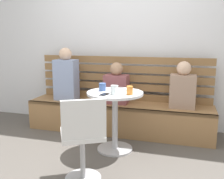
{
  "coord_description": "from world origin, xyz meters",
  "views": [
    {
      "loc": [
        0.96,
        -2.36,
        1.38
      ],
      "look_at": [
        0.06,
        0.66,
        0.75
      ],
      "focal_mm": 41.52,
      "sensor_mm": 36.0,
      "label": 1
    }
  ],
  "objects_px": {
    "booth_bench": "(118,117)",
    "person_child_middle": "(116,86)",
    "plate_small": "(127,89)",
    "phone_on_table": "(104,94)",
    "white_chair": "(83,137)",
    "cup_glass_short": "(115,89)",
    "cafe_table": "(115,110)",
    "person_adult": "(66,77)",
    "person_child_left": "(183,88)",
    "cup_mug_blue": "(102,87)",
    "cup_tumbler_orange": "(130,90)",
    "cup_water_clear": "(114,90)"
  },
  "relations": [
    {
      "from": "booth_bench",
      "to": "person_child_middle",
      "type": "height_order",
      "value": "person_child_middle"
    },
    {
      "from": "booth_bench",
      "to": "plate_small",
      "type": "distance_m",
      "value": 0.73
    },
    {
      "from": "plate_small",
      "to": "phone_on_table",
      "type": "relative_size",
      "value": 1.21
    },
    {
      "from": "white_chair",
      "to": "cup_glass_short",
      "type": "height_order",
      "value": "white_chair"
    },
    {
      "from": "cafe_table",
      "to": "person_adult",
      "type": "relative_size",
      "value": 0.93
    },
    {
      "from": "person_child_left",
      "to": "plate_small",
      "type": "height_order",
      "value": "person_child_left"
    },
    {
      "from": "person_child_middle",
      "to": "cup_mug_blue",
      "type": "distance_m",
      "value": 0.6
    },
    {
      "from": "person_child_middle",
      "to": "cup_glass_short",
      "type": "relative_size",
      "value": 7.47
    },
    {
      "from": "cafe_table",
      "to": "white_chair",
      "type": "relative_size",
      "value": 0.87
    },
    {
      "from": "booth_bench",
      "to": "cup_mug_blue",
      "type": "bearing_deg",
      "value": -93.83
    },
    {
      "from": "phone_on_table",
      "to": "white_chair",
      "type": "bearing_deg",
      "value": 99.04
    },
    {
      "from": "cup_glass_short",
      "to": "phone_on_table",
      "type": "height_order",
      "value": "cup_glass_short"
    },
    {
      "from": "phone_on_table",
      "to": "cup_tumbler_orange",
      "type": "bearing_deg",
      "value": -153.32
    },
    {
      "from": "cup_tumbler_orange",
      "to": "cup_water_clear",
      "type": "bearing_deg",
      "value": -162.59
    },
    {
      "from": "person_child_left",
      "to": "cup_tumbler_orange",
      "type": "xyz_separation_m",
      "value": [
        -0.57,
        -0.73,
        0.07
      ]
    },
    {
      "from": "person_child_left",
      "to": "person_child_middle",
      "type": "distance_m",
      "value": 0.93
    },
    {
      "from": "white_chair",
      "to": "person_child_left",
      "type": "xyz_separation_m",
      "value": [
        0.86,
        1.44,
        0.26
      ]
    },
    {
      "from": "cup_tumbler_orange",
      "to": "plate_small",
      "type": "bearing_deg",
      "value": 109.31
    },
    {
      "from": "person_adult",
      "to": "phone_on_table",
      "type": "bearing_deg",
      "value": -42.2
    },
    {
      "from": "cafe_table",
      "to": "phone_on_table",
      "type": "height_order",
      "value": "phone_on_table"
    },
    {
      "from": "person_child_left",
      "to": "person_adult",
      "type": "bearing_deg",
      "value": -179.36
    },
    {
      "from": "white_chair",
      "to": "phone_on_table",
      "type": "height_order",
      "value": "white_chair"
    },
    {
      "from": "cup_water_clear",
      "to": "cafe_table",
      "type": "bearing_deg",
      "value": 100.07
    },
    {
      "from": "white_chair",
      "to": "person_child_middle",
      "type": "distance_m",
      "value": 1.45
    },
    {
      "from": "person_adult",
      "to": "cup_water_clear",
      "type": "relative_size",
      "value": 7.25
    },
    {
      "from": "white_chair",
      "to": "cup_glass_short",
      "type": "xyz_separation_m",
      "value": [
        0.08,
        0.81,
        0.32
      ]
    },
    {
      "from": "person_adult",
      "to": "person_child_left",
      "type": "distance_m",
      "value": 1.73
    },
    {
      "from": "person_adult",
      "to": "plate_small",
      "type": "xyz_separation_m",
      "value": [
        1.06,
        -0.44,
        -0.05
      ]
    },
    {
      "from": "cup_water_clear",
      "to": "cup_glass_short",
      "type": "distance_m",
      "value": 0.15
    },
    {
      "from": "cafe_table",
      "to": "cup_mug_blue",
      "type": "distance_m",
      "value": 0.32
    },
    {
      "from": "cafe_table",
      "to": "plate_small",
      "type": "xyz_separation_m",
      "value": [
        0.11,
        0.18,
        0.23
      ]
    },
    {
      "from": "cafe_table",
      "to": "cup_water_clear",
      "type": "bearing_deg",
      "value": -79.93
    },
    {
      "from": "person_adult",
      "to": "cup_glass_short",
      "type": "bearing_deg",
      "value": -32.91
    },
    {
      "from": "person_child_left",
      "to": "cup_water_clear",
      "type": "xyz_separation_m",
      "value": [
        -0.75,
        -0.78,
        0.07
      ]
    },
    {
      "from": "cup_water_clear",
      "to": "person_adult",
      "type": "bearing_deg",
      "value": 142.0
    },
    {
      "from": "phone_on_table",
      "to": "person_child_middle",
      "type": "bearing_deg",
      "value": -74.59
    },
    {
      "from": "person_child_middle",
      "to": "cup_mug_blue",
      "type": "xyz_separation_m",
      "value": [
        -0.01,
        -0.59,
        0.09
      ]
    },
    {
      "from": "person_adult",
      "to": "person_child_middle",
      "type": "xyz_separation_m",
      "value": [
        0.79,
        0.01,
        -0.1
      ]
    },
    {
      "from": "cup_tumbler_orange",
      "to": "cup_mug_blue",
      "type": "bearing_deg",
      "value": 161.55
    },
    {
      "from": "white_chair",
      "to": "person_child_left",
      "type": "height_order",
      "value": "person_child_left"
    },
    {
      "from": "cafe_table",
      "to": "cup_tumbler_orange",
      "type": "height_order",
      "value": "cup_tumbler_orange"
    },
    {
      "from": "booth_bench",
      "to": "person_child_left",
      "type": "distance_m",
      "value": 1.03
    },
    {
      "from": "person_adult",
      "to": "person_child_left",
      "type": "bearing_deg",
      "value": 0.64
    },
    {
      "from": "person_adult",
      "to": "person_child_left",
      "type": "xyz_separation_m",
      "value": [
        1.72,
        0.02,
        -0.08
      ]
    },
    {
      "from": "cup_water_clear",
      "to": "cup_glass_short",
      "type": "height_order",
      "value": "cup_water_clear"
    },
    {
      "from": "cup_glass_short",
      "to": "phone_on_table",
      "type": "bearing_deg",
      "value": -113.2
    },
    {
      "from": "phone_on_table",
      "to": "cup_mug_blue",
      "type": "bearing_deg",
      "value": -56.28
    },
    {
      "from": "person_child_middle",
      "to": "plate_small",
      "type": "height_order",
      "value": "person_child_middle"
    },
    {
      "from": "cup_water_clear",
      "to": "cup_tumbler_orange",
      "type": "distance_m",
      "value": 0.18
    },
    {
      "from": "booth_bench",
      "to": "phone_on_table",
      "type": "relative_size",
      "value": 19.29
    }
  ]
}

